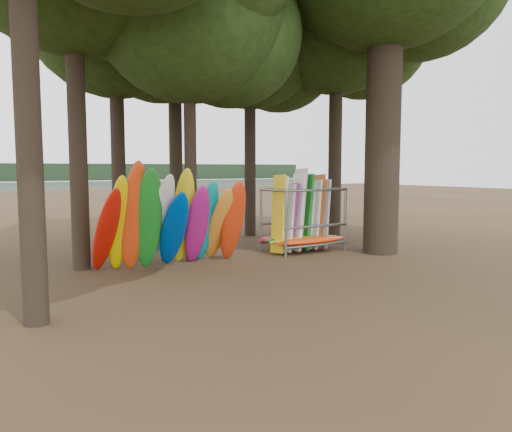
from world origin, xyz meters
TOP-DOWN VIEW (x-y plane):
  - ground at (0.00, 0.00)m, footprint 120.00×120.00m
  - lake at (0.00, 60.00)m, footprint 160.00×160.00m
  - oak_1 at (-3.11, 6.23)m, footprint 7.45×7.45m
  - oak_3 at (2.66, 6.62)m, footprint 7.47×7.47m
  - oak_5 at (-1.96, 2.55)m, footprint 6.75×6.75m
  - oak_6 at (5.50, 4.44)m, footprint 8.24×8.24m
  - kayak_row at (-2.88, 1.92)m, footprint 4.68×2.10m
  - storage_rack at (2.10, 2.16)m, footprint 3.12×1.54m

SIDE VIEW (x-z plane):
  - ground at x=0.00m, z-range 0.00..0.00m
  - lake at x=0.00m, z-range 0.00..0.00m
  - storage_rack at x=2.10m, z-range -0.42..2.49m
  - kayak_row at x=-2.88m, z-range -0.30..2.93m
  - oak_5 at x=-1.96m, z-range 2.41..13.14m
  - oak_1 at x=-3.11m, z-range 2.66..14.50m
  - oak_3 at x=2.66m, z-range 2.67..14.54m
  - oak_6 at x=5.50m, z-range 2.94..16.04m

